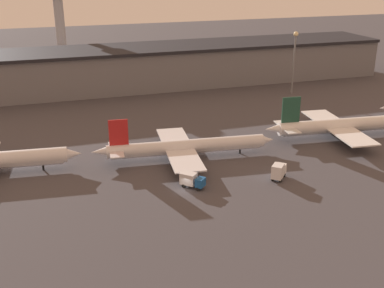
{
  "coord_description": "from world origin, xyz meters",
  "views": [
    {
      "loc": [
        -28.35,
        -92.7,
        48.49
      ],
      "look_at": [
        5.88,
        12.44,
        6.0
      ],
      "focal_mm": 45.0,
      "sensor_mm": 36.0,
      "label": 1
    }
  ],
  "objects": [
    {
      "name": "airplane_2",
      "position": [
        5.81,
        18.33,
        3.06
      ],
      "size": [
        48.25,
        31.58,
        11.6
      ],
      "rotation": [
        0.0,
        0.0,
        -0.11
      ],
      "color": "silver",
      "rests_on": "ground"
    },
    {
      "name": "lamp_post_1",
      "position": [
        64.63,
        67.94,
        15.1
      ],
      "size": [
        1.8,
        1.8,
        23.55
      ],
      "color": "slate",
      "rests_on": "ground"
    },
    {
      "name": "service_vehicle_0",
      "position": [
        22.95,
        -0.94,
        2.11
      ],
      "size": [
        5.29,
        5.47,
        3.91
      ],
      "rotation": [
        0.0,
        0.0,
        0.83
      ],
      "color": "white",
      "rests_on": "ground"
    },
    {
      "name": "airplane_3",
      "position": [
        54.18,
        19.71,
        3.38
      ],
      "size": [
        47.67,
        32.81,
        12.84
      ],
      "rotation": [
        0.0,
        0.0,
        -0.11
      ],
      "color": "white",
      "rests_on": "ground"
    },
    {
      "name": "terminal_building",
      "position": [
        0.0,
        96.01,
        8.09
      ],
      "size": [
        228.64,
        27.63,
        16.09
      ],
      "color": "slate",
      "rests_on": "ground"
    },
    {
      "name": "service_vehicle_3",
      "position": [
        2.13,
        1.16,
        1.87
      ],
      "size": [
        5.62,
        5.65,
        3.38
      ],
      "rotation": [
        0.0,
        0.0,
        -0.79
      ],
      "color": "#195199",
      "rests_on": "ground"
    },
    {
      "name": "ground",
      "position": [
        0.0,
        0.0,
        0.0
      ],
      "size": [
        600.0,
        600.0,
        0.0
      ],
      "primitive_type": "plane",
      "color": "#423F44"
    },
    {
      "name": "control_tower",
      "position": [
        -16.08,
        143.15,
        23.73
      ],
      "size": [
        9.0,
        9.0,
        40.71
      ],
      "color": "#99999E",
      "rests_on": "ground"
    }
  ]
}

